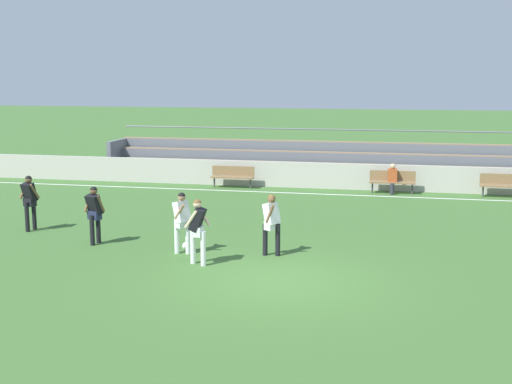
# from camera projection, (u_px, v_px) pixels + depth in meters

# --- Properties ---
(ground_plane) EXTENTS (160.00, 160.00, 0.00)m
(ground_plane) POSITION_uv_depth(u_px,v_px,m) (277.00, 280.00, 15.64)
(ground_plane) COLOR #3D662D
(field_line_sideline) EXTENTS (44.00, 0.12, 0.01)m
(field_line_sideline) POSITION_uv_depth(u_px,v_px,m) (330.00, 194.00, 26.82)
(field_line_sideline) COLOR white
(field_line_sideline) RESTS_ON ground
(sideline_wall) EXTENTS (48.00, 0.16, 1.07)m
(sideline_wall) POSITION_uv_depth(u_px,v_px,m) (333.00, 176.00, 28.06)
(sideline_wall) COLOR #BCB7AD
(sideline_wall) RESTS_ON ground
(bleacher_stand) EXTENTS (25.92, 2.41, 2.24)m
(bleacher_stand) POSITION_uv_depth(u_px,v_px,m) (396.00, 162.00, 29.28)
(bleacher_stand) COLOR #897051
(bleacher_stand) RESTS_ON ground
(bench_centre_sideline) EXTENTS (1.80, 0.40, 0.90)m
(bench_centre_sideline) POSITION_uv_depth(u_px,v_px,m) (392.00, 180.00, 26.96)
(bench_centre_sideline) COLOR olive
(bench_centre_sideline) RESTS_ON ground
(bench_near_bin) EXTENTS (1.80, 0.40, 0.90)m
(bench_near_bin) POSITION_uv_depth(u_px,v_px,m) (233.00, 175.00, 28.32)
(bench_near_bin) COLOR olive
(bench_near_bin) RESTS_ON ground
(bench_near_wall_gap) EXTENTS (1.80, 0.40, 0.90)m
(bench_near_wall_gap) POSITION_uv_depth(u_px,v_px,m) (504.00, 183.00, 26.09)
(bench_near_wall_gap) COLOR olive
(bench_near_wall_gap) RESTS_ON ground
(spectator_seated) EXTENTS (0.36, 0.42, 1.21)m
(spectator_seated) POSITION_uv_depth(u_px,v_px,m) (393.00, 176.00, 26.83)
(spectator_seated) COLOR #2D2D38
(spectator_seated) RESTS_ON ground
(player_white_wide_left) EXTENTS (0.49, 0.66, 1.64)m
(player_white_wide_left) POSITION_uv_depth(u_px,v_px,m) (182.00, 218.00, 17.78)
(player_white_wide_left) COLOR white
(player_white_wide_left) RESTS_ON ground
(player_dark_dropping_back) EXTENTS (0.57, 0.44, 1.66)m
(player_dark_dropping_back) POSITION_uv_depth(u_px,v_px,m) (198.00, 226.00, 16.74)
(player_dark_dropping_back) COLOR white
(player_dark_dropping_back) RESTS_ON ground
(player_dark_wide_right) EXTENTS (0.57, 0.49, 1.63)m
(player_dark_wide_right) POSITION_uv_depth(u_px,v_px,m) (94.00, 210.00, 18.79)
(player_dark_wide_right) COLOR black
(player_dark_wide_right) RESTS_ON ground
(player_white_pressing_high) EXTENTS (0.48, 0.63, 1.63)m
(player_white_pressing_high) POSITION_uv_depth(u_px,v_px,m) (272.00, 219.00, 17.59)
(player_white_pressing_high) COLOR black
(player_white_pressing_high) RESTS_ON ground
(player_dark_challenging) EXTENTS (0.59, 0.46, 1.69)m
(player_dark_challenging) POSITION_uv_depth(u_px,v_px,m) (30.00, 198.00, 20.43)
(player_dark_challenging) COLOR black
(player_dark_challenging) RESTS_ON ground
(soccer_ball) EXTENTS (0.22, 0.22, 0.22)m
(soccer_ball) POSITION_uv_depth(u_px,v_px,m) (186.00, 246.00, 18.29)
(soccer_ball) COLOR white
(soccer_ball) RESTS_ON ground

